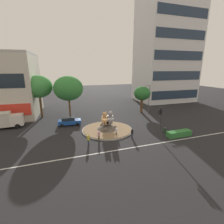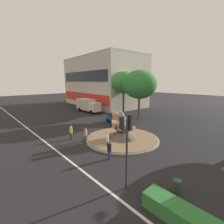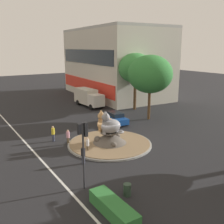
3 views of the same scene
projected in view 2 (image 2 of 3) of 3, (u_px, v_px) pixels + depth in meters
name	position (u px, v px, depth m)	size (l,w,h in m)	color
ground_plane	(122.00, 139.00, 19.89)	(160.00, 160.00, 0.00)	black
lane_centreline	(67.00, 159.00, 14.91)	(112.00, 0.20, 0.01)	silver
roundabout_island	(122.00, 136.00, 19.81)	(9.08, 9.08, 1.46)	gray
cat_statue_calico	(118.00, 121.00, 19.68)	(1.93, 2.31, 2.33)	tan
cat_statue_grey	(124.00, 122.00, 18.92)	(1.86, 2.46, 2.45)	gray
traffic_light_mast	(127.00, 135.00, 10.23)	(0.71, 0.57, 5.12)	#2D2D33
shophouse_block	(103.00, 82.00, 48.12)	(25.99, 15.30, 14.20)	beige
clipped_hedge_strip	(183.00, 216.00, 8.03)	(4.23, 1.20, 0.90)	#2D7033
broadleaf_tree_behind_island	(140.00, 85.00, 29.58)	(6.36, 6.36, 9.31)	brown
second_tree_near_tower	(124.00, 82.00, 35.36)	(5.75, 5.75, 9.43)	brown
pedestrian_yellow_shirt	(71.00, 132.00, 19.71)	(0.36, 0.36, 1.77)	#33384C
pedestrian_black_shirt	(109.00, 150.00, 14.70)	(0.40, 0.40, 1.68)	#33384C
pedestrian_pink_shirt	(86.00, 134.00, 19.08)	(0.36, 0.36, 1.66)	brown
pedestrian_white_shirt	(107.00, 140.00, 17.25)	(0.30, 0.30, 1.56)	brown
sedan_on_far_lane	(116.00, 118.00, 27.54)	(4.41, 2.25, 1.63)	#19479E
delivery_box_truck	(88.00, 105.00, 37.52)	(7.13, 2.79, 3.04)	silver
litter_bin	(177.00, 186.00, 10.29)	(0.56, 0.56, 0.90)	#2D4233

